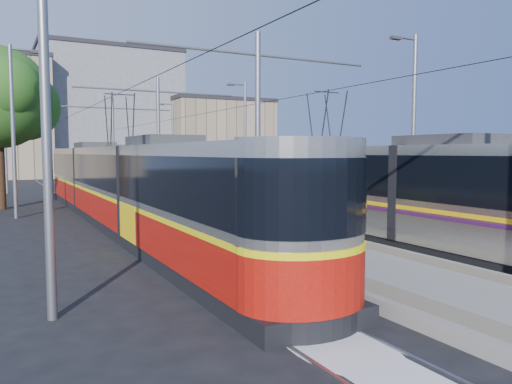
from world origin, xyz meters
TOP-DOWN VIEW (x-y plane):
  - ground at (0.00, 0.00)m, footprint 160.00×160.00m
  - platform at (0.00, 17.00)m, footprint 4.00×50.00m
  - tactile_strip_left at (-1.45, 17.00)m, footprint 0.70×50.00m
  - tactile_strip_right at (1.45, 17.00)m, footprint 0.70×50.00m
  - rails at (0.00, 17.00)m, footprint 8.71×70.00m
  - track_arrow at (-3.60, -3.00)m, footprint 1.20×5.00m
  - tram_left at (-3.60, 13.56)m, footprint 2.43×29.84m
  - tram_right at (3.60, 8.87)m, footprint 2.43×30.74m
  - catenary at (0.00, 14.15)m, footprint 9.20×70.00m
  - street_lamps at (-0.00, 21.00)m, footprint 15.18×38.22m
  - shelter at (0.43, 17.19)m, footprint 1.13×1.35m
  - tree at (-7.69, 22.67)m, footprint 6.02×5.56m
  - building_centre at (6.00, 64.00)m, footprint 18.36×14.28m
  - building_right at (20.00, 58.00)m, footprint 14.28×10.20m

SIDE VIEW (x-z plane):
  - ground at x=0.00m, z-range 0.00..0.00m
  - track_arrow at x=-3.60m, z-range 0.00..0.01m
  - rails at x=0.00m, z-range 0.00..0.03m
  - platform at x=0.00m, z-range 0.00..0.30m
  - tactile_strip_left at x=-1.45m, z-range 0.30..0.31m
  - tactile_strip_right at x=1.45m, z-range 0.30..0.31m
  - shelter at x=0.43m, z-range 0.36..2.92m
  - tram_left at x=-3.60m, z-range -1.04..4.46m
  - tram_right at x=3.60m, z-range -0.89..4.61m
  - street_lamps at x=0.00m, z-range 0.18..8.18m
  - catenary at x=0.00m, z-range 1.02..8.02m
  - building_right at x=20.00m, z-range 0.01..10.55m
  - tree at x=-7.69m, z-range 1.54..10.28m
  - building_centre at x=6.00m, z-range 0.01..16.96m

